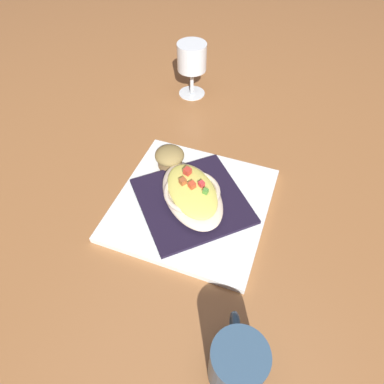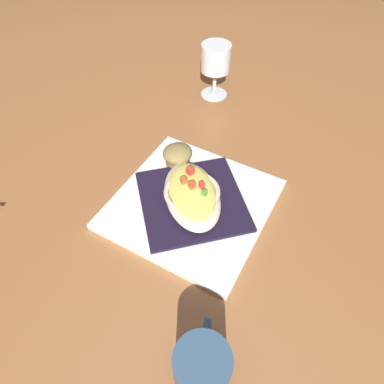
{
  "view_description": "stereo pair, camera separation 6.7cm",
  "coord_description": "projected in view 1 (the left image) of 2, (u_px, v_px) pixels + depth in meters",
  "views": [
    {
      "loc": [
        0.38,
        0.21,
        0.55
      ],
      "look_at": [
        0.0,
        0.0,
        0.04
      ],
      "focal_mm": 32.25,
      "sensor_mm": 36.0,
      "label": 1
    },
    {
      "loc": [
        0.34,
        0.27,
        0.55
      ],
      "look_at": [
        0.0,
        0.0,
        0.04
      ],
      "focal_mm": 32.25,
      "sensor_mm": 36.0,
      "label": 2
    }
  ],
  "objects": [
    {
      "name": "stemmed_glass",
      "position": [
        192.0,
        60.0,
        0.88
      ],
      "size": [
        0.08,
        0.08,
        0.14
      ],
      "color": "white",
      "rests_on": "ground_plane"
    },
    {
      "name": "ground_plane",
      "position": [
        192.0,
        206.0,
        0.7
      ],
      "size": [
        2.6,
        2.6,
        0.0
      ],
      "primitive_type": "plane",
      "color": "#996237"
    },
    {
      "name": "muffin",
      "position": [
        170.0,
        157.0,
        0.74
      ],
      "size": [
        0.06,
        0.06,
        0.04
      ],
      "color": "olive",
      "rests_on": "square_plate"
    },
    {
      "name": "square_plate",
      "position": [
        192.0,
        204.0,
        0.69
      ],
      "size": [
        0.34,
        0.34,
        0.01
      ],
      "primitive_type": "cube",
      "rotation": [
        0.0,
        0.0,
        0.15
      ],
      "color": "white",
      "rests_on": "ground_plane"
    },
    {
      "name": "gratin_dish",
      "position": [
        192.0,
        193.0,
        0.67
      ],
      "size": [
        0.2,
        0.21,
        0.05
      ],
      "color": "beige",
      "rests_on": "folded_napkin"
    },
    {
      "name": "coffee_mug",
      "position": [
        237.0,
        364.0,
        0.47
      ],
      "size": [
        0.1,
        0.08,
        0.09
      ],
      "color": "#32516D",
      "rests_on": "ground_plane"
    },
    {
      "name": "folded_napkin",
      "position": [
        192.0,
        201.0,
        0.69
      ],
      "size": [
        0.28,
        0.28,
        0.01
      ],
      "primitive_type": "cube",
      "rotation": [
        0.0,
        0.0,
        0.9
      ],
      "color": "black",
      "rests_on": "square_plate"
    }
  ]
}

